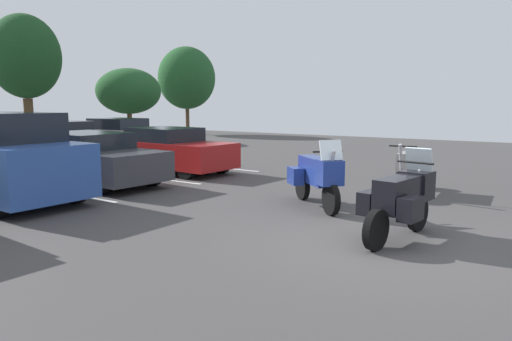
{
  "coord_description": "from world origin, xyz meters",
  "views": [
    {
      "loc": [
        -6.99,
        -2.25,
        2.16
      ],
      "look_at": [
        0.08,
        2.48,
        0.93
      ],
      "focal_mm": 32.94,
      "sensor_mm": 36.0,
      "label": 1
    }
  ],
  "objects_px": {
    "motorcycle_second": "(408,168)",
    "car_charcoal": "(89,158)",
    "motorcycle_third": "(318,175)",
    "car_far_silver": "(122,135)",
    "car_far_tan": "(64,140)",
    "car_red": "(170,150)",
    "motorcycle_touring": "(402,198)"
  },
  "relations": [
    {
      "from": "motorcycle_third",
      "to": "car_charcoal",
      "type": "height_order",
      "value": "motorcycle_third"
    },
    {
      "from": "car_red",
      "to": "motorcycle_touring",
      "type": "bearing_deg",
      "value": -112.11
    },
    {
      "from": "motorcycle_second",
      "to": "car_red",
      "type": "height_order",
      "value": "car_red"
    },
    {
      "from": "car_far_silver",
      "to": "car_far_tan",
      "type": "bearing_deg",
      "value": 178.45
    },
    {
      "from": "motorcycle_touring",
      "to": "car_red",
      "type": "height_order",
      "value": "motorcycle_touring"
    },
    {
      "from": "motorcycle_third",
      "to": "car_far_tan",
      "type": "relative_size",
      "value": 0.38
    },
    {
      "from": "motorcycle_third",
      "to": "motorcycle_second",
      "type": "bearing_deg",
      "value": -23.17
    },
    {
      "from": "motorcycle_third",
      "to": "car_charcoal",
      "type": "bearing_deg",
      "value": 96.42
    },
    {
      "from": "motorcycle_third",
      "to": "car_red",
      "type": "distance_m",
      "value": 6.53
    },
    {
      "from": "motorcycle_touring",
      "to": "motorcycle_third",
      "type": "relative_size",
      "value": 1.2
    },
    {
      "from": "motorcycle_second",
      "to": "car_red",
      "type": "relative_size",
      "value": 0.54
    },
    {
      "from": "motorcycle_third",
      "to": "car_far_tan",
      "type": "distance_m",
      "value": 12.63
    },
    {
      "from": "car_far_tan",
      "to": "car_far_silver",
      "type": "xyz_separation_m",
      "value": [
        2.82,
        -0.08,
        0.03
      ]
    },
    {
      "from": "motorcycle_second",
      "to": "car_far_tan",
      "type": "distance_m",
      "value": 13.48
    },
    {
      "from": "motorcycle_touring",
      "to": "motorcycle_third",
      "type": "xyz_separation_m",
      "value": [
        1.29,
        2.12,
        0.01
      ]
    },
    {
      "from": "car_red",
      "to": "car_far_silver",
      "type": "xyz_separation_m",
      "value": [
        3.26,
        6.1,
        0.05
      ]
    },
    {
      "from": "motorcycle_third",
      "to": "car_charcoal",
      "type": "distance_m",
      "value": 6.51
    },
    {
      "from": "motorcycle_third",
      "to": "car_charcoal",
      "type": "xyz_separation_m",
      "value": [
        -0.73,
        6.47,
        0.0
      ]
    },
    {
      "from": "car_red",
      "to": "car_far_tan",
      "type": "xyz_separation_m",
      "value": [
        0.44,
        6.18,
        0.02
      ]
    },
    {
      "from": "motorcycle_second",
      "to": "motorcycle_third",
      "type": "distance_m",
      "value": 2.82
    },
    {
      "from": "car_far_silver",
      "to": "motorcycle_third",
      "type": "bearing_deg",
      "value": -113.51
    },
    {
      "from": "car_charcoal",
      "to": "car_far_tan",
      "type": "bearing_deg",
      "value": 61.08
    },
    {
      "from": "car_charcoal",
      "to": "car_far_tan",
      "type": "relative_size",
      "value": 1.05
    },
    {
      "from": "motorcycle_second",
      "to": "car_far_tan",
      "type": "height_order",
      "value": "car_far_tan"
    },
    {
      "from": "motorcycle_touring",
      "to": "car_red",
      "type": "bearing_deg",
      "value": 67.89
    },
    {
      "from": "motorcycle_touring",
      "to": "motorcycle_third",
      "type": "distance_m",
      "value": 2.48
    },
    {
      "from": "motorcycle_second",
      "to": "car_charcoal",
      "type": "height_order",
      "value": "car_charcoal"
    },
    {
      "from": "car_charcoal",
      "to": "car_far_silver",
      "type": "relative_size",
      "value": 1.08
    },
    {
      "from": "car_far_tan",
      "to": "motorcycle_second",
      "type": "bearing_deg",
      "value": -89.74
    },
    {
      "from": "car_charcoal",
      "to": "car_far_silver",
      "type": "xyz_separation_m",
      "value": [
        6.08,
        5.82,
        0.05
      ]
    },
    {
      "from": "motorcycle_second",
      "to": "car_charcoal",
      "type": "distance_m",
      "value": 8.28
    },
    {
      "from": "motorcycle_second",
      "to": "car_far_silver",
      "type": "xyz_separation_m",
      "value": [
        2.76,
        13.4,
        0.12
      ]
    }
  ]
}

